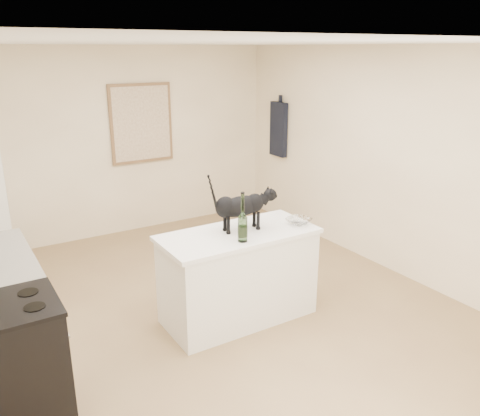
% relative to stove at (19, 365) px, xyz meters
% --- Properties ---
extents(floor, '(5.50, 5.50, 0.00)m').
position_rel_stove_xyz_m(floor, '(1.95, 0.60, -0.45)').
color(floor, '#95794F').
rests_on(floor, ground).
extents(ceiling, '(5.50, 5.50, 0.00)m').
position_rel_stove_xyz_m(ceiling, '(1.95, 0.60, 2.15)').
color(ceiling, white).
rests_on(ceiling, ground).
extents(wall_back, '(4.50, 0.00, 4.50)m').
position_rel_stove_xyz_m(wall_back, '(1.95, 3.35, 0.85)').
color(wall_back, '#FFECC5').
rests_on(wall_back, ground).
extents(wall_right, '(0.00, 5.50, 5.50)m').
position_rel_stove_xyz_m(wall_right, '(4.20, 0.60, 0.85)').
color(wall_right, '#FFECC5').
rests_on(wall_right, ground).
extents(island_base, '(1.44, 0.67, 0.86)m').
position_rel_stove_xyz_m(island_base, '(2.05, 0.40, -0.02)').
color(island_base, white).
rests_on(island_base, floor).
extents(island_top, '(1.50, 0.70, 0.04)m').
position_rel_stove_xyz_m(island_top, '(2.05, 0.40, 0.43)').
color(island_top, white).
rests_on(island_top, island_base).
extents(left_cabinets, '(0.60, 1.40, 0.86)m').
position_rel_stove_xyz_m(left_cabinets, '(0.00, 0.90, -0.02)').
color(left_cabinets, white).
rests_on(left_cabinets, floor).
extents(stove, '(0.60, 0.60, 0.90)m').
position_rel_stove_xyz_m(stove, '(0.00, 0.00, 0.00)').
color(stove, black).
rests_on(stove, floor).
extents(artwork_frame, '(0.90, 0.03, 1.10)m').
position_rel_stove_xyz_m(artwork_frame, '(2.25, 3.32, 1.10)').
color(artwork_frame, brown).
rests_on(artwork_frame, wall_back).
extents(artwork_canvas, '(0.82, 0.00, 1.02)m').
position_rel_stove_xyz_m(artwork_canvas, '(2.25, 3.30, 1.10)').
color(artwork_canvas, beige).
rests_on(artwork_canvas, wall_back).
extents(hanging_garment, '(0.08, 0.34, 0.80)m').
position_rel_stove_xyz_m(hanging_garment, '(4.14, 2.65, 0.95)').
color(hanging_garment, black).
rests_on(hanging_garment, wall_right).
extents(black_cat, '(0.63, 0.28, 0.43)m').
position_rel_stove_xyz_m(black_cat, '(2.10, 0.44, 0.66)').
color(black_cat, black).
rests_on(black_cat, island_top).
extents(wine_bottle, '(0.09, 0.09, 0.41)m').
position_rel_stove_xyz_m(wine_bottle, '(1.97, 0.19, 0.65)').
color(wine_bottle, '#2A5421').
rests_on(wine_bottle, island_top).
extents(glass_bowl, '(0.30, 0.30, 0.06)m').
position_rel_stove_xyz_m(glass_bowl, '(2.68, 0.28, 0.48)').
color(glass_bowl, silver).
rests_on(glass_bowl, island_top).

